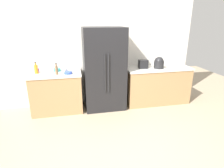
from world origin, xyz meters
name	(u,v)px	position (x,y,z in m)	size (l,w,h in m)	color
ground_plane	(116,149)	(0.00, 0.00, 0.00)	(9.95, 9.95, 0.00)	tan
kitchen_back_panel	(97,43)	(0.00, 2.04, 1.52)	(4.84, 0.10, 3.04)	silver
counter_left	(57,92)	(-1.01, 1.66, 0.46)	(1.14, 0.67, 0.92)	tan
counter_right	(156,85)	(1.45, 1.66, 0.46)	(1.62, 0.67, 0.92)	tan
refrigerator	(104,69)	(0.10, 1.64, 0.95)	(0.94, 0.69, 1.90)	black
toaster	(143,64)	(1.06, 1.66, 1.03)	(0.21, 0.16, 0.21)	black
rice_cooker	(159,63)	(1.43, 1.58, 1.05)	(0.24, 0.24, 0.28)	#262628
bottle_a	(57,70)	(-0.96, 1.53, 1.03)	(0.06, 0.06, 0.26)	brown
bottle_b	(36,69)	(-1.41, 1.71, 1.02)	(0.08, 0.08, 0.26)	orange
cup_a	(66,70)	(-0.78, 1.71, 0.97)	(0.09, 0.09, 0.09)	white
cup_b	(38,70)	(-1.40, 1.83, 0.97)	(0.07, 0.07, 0.08)	purple
bowl_a	(57,70)	(-0.97, 1.81, 0.96)	(0.16, 0.16, 0.06)	teal
bowl_b	(68,73)	(-0.73, 1.53, 0.95)	(0.18, 0.18, 0.05)	blue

